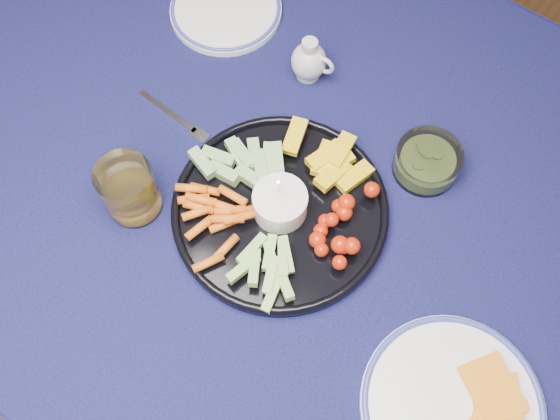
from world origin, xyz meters
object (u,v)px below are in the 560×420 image
Objects in this scene: juice_tumbler at (130,192)px; creamer_pitcher at (309,61)px; side_plate_extra at (226,10)px; cheese_plate at (453,406)px; pickle_bowl at (427,162)px; dining_table at (351,237)px; crudite_platter at (279,207)px.

creamer_pitcher is at bearing 78.45° from juice_tumbler.
creamer_pitcher is 0.20m from side_plate_extra.
juice_tumbler reaches higher than cheese_plate.
pickle_bowl is 0.51× the size of side_plate_extra.
pickle_bowl is at bearing -9.54° from creamer_pitcher.
creamer_pitcher reaches higher than dining_table.
dining_table is at bearing 33.01° from juice_tumbler.
dining_table is at bearing 147.63° from cheese_plate.
cheese_plate is at bearing -28.35° from side_plate_extra.
dining_table is 0.16m from crudite_platter.
pickle_bowl reaches higher than cheese_plate.
creamer_pitcher is 0.81× the size of pickle_bowl.
pickle_bowl is (0.26, -0.04, -0.01)m from creamer_pitcher.
creamer_pitcher is 0.34× the size of cheese_plate.
crudite_platter reaches higher than cheese_plate.
juice_tumbler reaches higher than side_plate_extra.
crudite_platter is at bearing -146.09° from dining_table.
crudite_platter is 0.27m from creamer_pitcher.
creamer_pitcher is (-0.11, 0.24, 0.02)m from crudite_platter.
side_plate_extra is at bearing 108.11° from juice_tumbler.
crudite_platter reaches higher than juice_tumbler.
crudite_platter reaches higher than dining_table.
juice_tumbler is (-0.33, -0.32, 0.02)m from pickle_bowl.
dining_table is 0.32m from cheese_plate.
cheese_plate is (0.47, -0.34, -0.02)m from creamer_pitcher.
side_plate_extra is at bearing 154.32° from dining_table.
cheese_plate is 0.76m from side_plate_extra.
crudite_platter reaches higher than side_plate_extra.
creamer_pitcher is at bearing 144.39° from cheese_plate.
creamer_pitcher is at bearing 115.26° from crudite_platter.
creamer_pitcher is at bearing 140.80° from dining_table.
crudite_platter is at bearing -40.28° from side_plate_extra.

